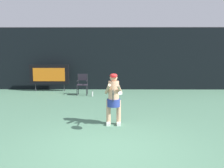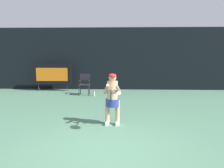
{
  "view_description": "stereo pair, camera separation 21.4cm",
  "coord_description": "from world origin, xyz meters",
  "px_view_note": "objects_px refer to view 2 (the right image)",
  "views": [
    {
      "loc": [
        0.14,
        -4.39,
        2.04
      ],
      "look_at": [
        0.08,
        3.04,
        1.05
      ],
      "focal_mm": 34.81,
      "sensor_mm": 36.0,
      "label": 1
    },
    {
      "loc": [
        0.35,
        -4.39,
        2.04
      ],
      "look_at": [
        0.08,
        3.04,
        1.05
      ],
      "focal_mm": 34.81,
      "sensor_mm": 36.0,
      "label": 2
    }
  ],
  "objects_px": {
    "tennis_racket": "(111,95)",
    "tennis_player": "(112,97)",
    "scoreboard": "(52,74)",
    "water_bottle": "(94,94)",
    "umpire_chair": "(85,83)"
  },
  "relations": [
    {
      "from": "tennis_racket",
      "to": "tennis_player",
      "type": "bearing_deg",
      "value": 102.45
    },
    {
      "from": "water_bottle",
      "to": "tennis_player",
      "type": "xyz_separation_m",
      "value": [
        1.07,
        -4.45,
        0.71
      ]
    },
    {
      "from": "tennis_racket",
      "to": "umpire_chair",
      "type": "bearing_deg",
      "value": 119.98
    },
    {
      "from": "umpire_chair",
      "to": "tennis_player",
      "type": "relative_size",
      "value": 0.71
    },
    {
      "from": "umpire_chair",
      "to": "tennis_player",
      "type": "height_order",
      "value": "tennis_player"
    },
    {
      "from": "scoreboard",
      "to": "umpire_chair",
      "type": "relative_size",
      "value": 2.04
    },
    {
      "from": "umpire_chair",
      "to": "tennis_racket",
      "type": "xyz_separation_m",
      "value": [
        1.59,
        -5.47,
        0.38
      ]
    },
    {
      "from": "water_bottle",
      "to": "tennis_player",
      "type": "relative_size",
      "value": 0.17
    },
    {
      "from": "scoreboard",
      "to": "water_bottle",
      "type": "xyz_separation_m",
      "value": [
        2.58,
        -1.57,
        -0.82
      ]
    },
    {
      "from": "umpire_chair",
      "to": "water_bottle",
      "type": "height_order",
      "value": "umpire_chair"
    },
    {
      "from": "umpire_chair",
      "to": "water_bottle",
      "type": "relative_size",
      "value": 4.08
    },
    {
      "from": "umpire_chair",
      "to": "water_bottle",
      "type": "distance_m",
      "value": 0.82
    },
    {
      "from": "scoreboard",
      "to": "umpire_chair",
      "type": "bearing_deg",
      "value": -30.6
    },
    {
      "from": "tennis_player",
      "to": "tennis_racket",
      "type": "height_order",
      "value": "tennis_player"
    },
    {
      "from": "scoreboard",
      "to": "water_bottle",
      "type": "distance_m",
      "value": 3.13
    }
  ]
}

